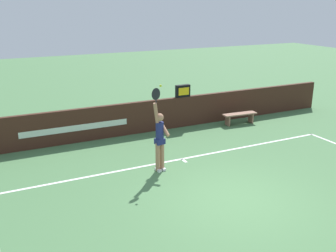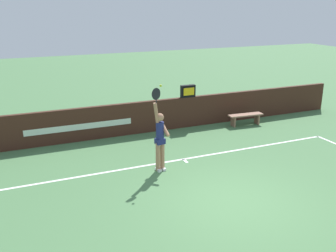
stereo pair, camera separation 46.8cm
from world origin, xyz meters
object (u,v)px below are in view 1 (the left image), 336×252
object	(u,v)px
tennis_player	(160,137)
courtside_bench_near	(240,116)
tennis_ball	(161,86)
speed_display	(183,91)

from	to	relation	value
tennis_player	courtside_bench_near	xyz separation A→B (m)	(4.82, 2.74, -0.70)
tennis_ball	speed_display	bearing A→B (deg)	54.00
speed_display	tennis_ball	bearing A→B (deg)	-126.00
tennis_player	courtside_bench_near	bearing A→B (deg)	29.63
speed_display	tennis_player	size ratio (longest dim) A/B	0.23
tennis_player	tennis_ball	world-z (taller)	tennis_ball
tennis_ball	courtside_bench_near	distance (m)	6.02
tennis_player	courtside_bench_near	distance (m)	5.59
speed_display	courtside_bench_near	bearing A→B (deg)	-18.26
speed_display	courtside_bench_near	xyz separation A→B (m)	(2.23, -0.74, -1.10)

